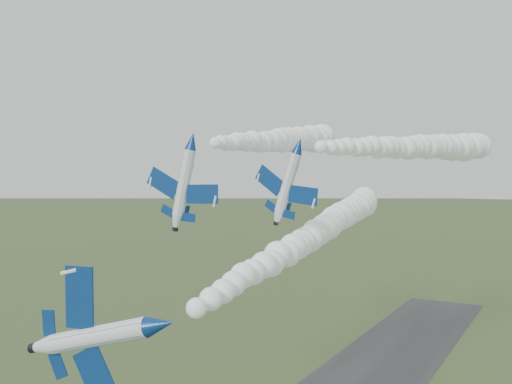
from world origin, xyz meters
TOP-DOWN VIEW (x-y plane):
  - jet_lead at (11.97, -9.15)m, footprint 3.99×14.02m
  - smoke_trail_jet_lead at (6.21, 33.14)m, footprint 16.81×78.19m
  - jet_pair_left at (-8.55, 23.11)m, footprint 11.79×14.48m
  - smoke_trail_jet_pair_left at (-10.94, 54.82)m, footprint 8.74×56.78m
  - jet_pair_right at (7.98, 23.32)m, footprint 9.59×12.00m
  - smoke_trail_jet_pair_right at (14.12, 59.67)m, footprint 15.73×68.78m

SIDE VIEW (x-z plane):
  - jet_lead at x=11.97m, z-range 27.52..38.75m
  - smoke_trail_jet_lead at x=6.21m, z-range 33.25..38.59m
  - jet_pair_right at x=7.98m, z-range 46.04..50.00m
  - jet_pair_left at x=-8.55m, z-range 46.94..51.17m
  - smoke_trail_jet_pair_right at x=14.12m, z-range 46.27..51.88m
  - smoke_trail_jet_pair_left at x=-10.94m, z-range 47.85..53.67m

